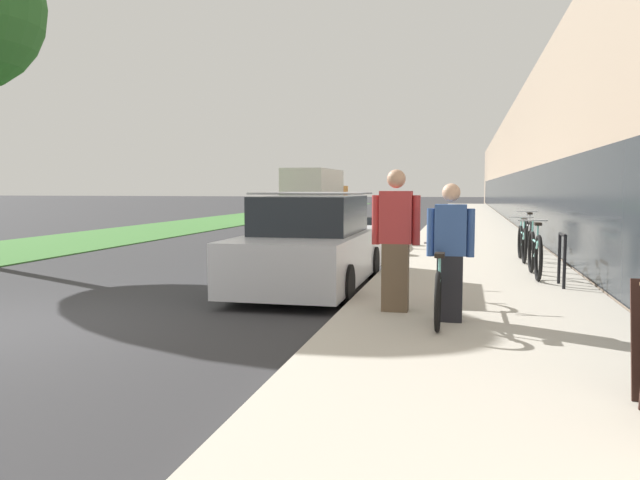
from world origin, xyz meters
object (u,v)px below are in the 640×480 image
person_rider (450,252)px  person_bystander (396,240)px  bike_rack_hoop (562,254)px  cruiser_bike_farthest (528,234)px  tandem_bicycle (441,286)px  parked_sedan_curbside (311,247)px  cruiser_bike_middle (522,243)px  vintage_roadster_curbside (363,239)px  moving_truck (316,194)px  cruiser_bike_nearest (535,254)px

person_rider → person_bystander: bearing=145.9°
person_rider → bike_rack_hoop: size_ratio=1.91×
person_bystander → cruiser_bike_farthest: person_bystander is taller
tandem_bicycle → parked_sedan_curbside: bearing=132.1°
cruiser_bike_middle → tandem_bicycle: bearing=-103.5°
vintage_roadster_curbside → moving_truck: size_ratio=0.58×
cruiser_bike_farthest → vintage_roadster_curbside: (-4.11, -0.46, -0.15)m
person_rider → cruiser_bike_farthest: size_ratio=0.91×
tandem_bicycle → cruiser_bike_nearest: (1.48, 3.73, 0.05)m
cruiser_bike_nearest → cruiser_bike_middle: bearing=90.0°
person_rider → cruiser_bike_middle: size_ratio=0.94×
cruiser_bike_nearest → vintage_roadster_curbside: (-3.76, 4.44, -0.16)m
parked_sedan_curbside → vintage_roadster_curbside: (-0.03, 5.69, -0.32)m
cruiser_bike_nearest → bike_rack_hoop: bearing=-73.3°
bike_rack_hoop → cruiser_bike_middle: bearing=95.0°
cruiser_bike_farthest → vintage_roadster_curbside: size_ratio=0.41×
person_rider → parked_sedan_curbside: 3.67m
bike_rack_hoop → parked_sedan_curbside: 4.04m
cruiser_bike_farthest → person_bystander: bearing=-105.8°
person_bystander → cruiser_bike_middle: 6.40m
person_rider → cruiser_bike_nearest: bearing=71.3°
person_rider → cruiser_bike_nearest: size_ratio=0.86×
person_rider → vintage_roadster_curbside: (-2.39, 8.49, -0.56)m
cruiser_bike_nearest → moving_truck: 22.83m
person_rider → cruiser_bike_farthest: person_rider is taller
person_rider → cruiser_bike_middle: person_rider is taller
person_rider → cruiser_bike_middle: bearing=78.1°
tandem_bicycle → person_bystander: bearing=166.1°
cruiser_bike_farthest → bike_rack_hoop: bearing=-90.5°
cruiser_bike_middle → moving_truck: size_ratio=0.23×
cruiser_bike_nearest → cruiser_bike_farthest: bearing=85.9°
tandem_bicycle → person_rider: person_rider is taller
person_bystander → vintage_roadster_curbside: (-1.70, 8.03, -0.65)m
bike_rack_hoop → parked_sedan_curbside: parked_sedan_curbside is taller
person_bystander → moving_truck: moving_truck is taller
cruiser_bike_nearest → cruiser_bike_middle: 2.45m
tandem_bicycle → cruiser_bike_middle: size_ratio=1.47×
bike_rack_hoop → cruiser_bike_nearest: 1.06m
person_bystander → cruiser_bike_farthest: bearing=74.2°
bike_rack_hoop → moving_truck: 23.87m
person_rider → parked_sedan_curbside: (-2.36, 2.80, -0.24)m
parked_sedan_curbside → tandem_bicycle: bearing=-47.9°
person_bystander → cruiser_bike_nearest: person_bystander is taller
person_rider → parked_sedan_curbside: bearing=130.0°
person_rider → cruiser_bike_farthest: 9.12m
tandem_bicycle → moving_truck: size_ratio=0.34×
cruiser_bike_middle → parked_sedan_curbside: parked_sedan_curbside is taller
vintage_roadster_curbside → moving_truck: 17.37m
cruiser_bike_middle → vintage_roadster_curbside: (-3.76, 1.99, -0.14)m
vintage_roadster_curbside → tandem_bicycle: bearing=-74.4°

